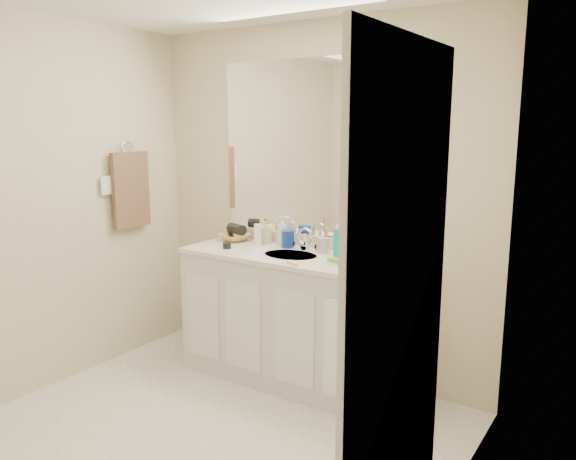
% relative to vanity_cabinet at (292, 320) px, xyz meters
% --- Properties ---
extents(floor, '(2.60, 2.60, 0.00)m').
position_rel_vanity_cabinet_xyz_m(floor, '(0.00, -1.02, -0.42)').
color(floor, silver).
rests_on(floor, ground).
extents(wall_back, '(2.60, 0.02, 2.40)m').
position_rel_vanity_cabinet_xyz_m(wall_back, '(0.00, 0.28, 0.77)').
color(wall_back, beige).
rests_on(wall_back, floor).
extents(wall_left, '(0.02, 2.60, 2.40)m').
position_rel_vanity_cabinet_xyz_m(wall_left, '(-1.30, -1.02, 0.77)').
color(wall_left, beige).
rests_on(wall_left, floor).
extents(wall_right, '(0.02, 2.60, 2.40)m').
position_rel_vanity_cabinet_xyz_m(wall_right, '(1.30, -1.02, 0.77)').
color(wall_right, beige).
rests_on(wall_right, floor).
extents(vanity_cabinet, '(1.50, 0.55, 0.85)m').
position_rel_vanity_cabinet_xyz_m(vanity_cabinet, '(0.00, 0.00, 0.00)').
color(vanity_cabinet, silver).
rests_on(vanity_cabinet, floor).
extents(countertop, '(1.52, 0.57, 0.03)m').
position_rel_vanity_cabinet_xyz_m(countertop, '(0.00, 0.00, 0.44)').
color(countertop, white).
rests_on(countertop, vanity_cabinet).
extents(backsplash, '(1.52, 0.03, 0.08)m').
position_rel_vanity_cabinet_xyz_m(backsplash, '(0.00, 0.26, 0.50)').
color(backsplash, silver).
rests_on(backsplash, countertop).
extents(sink_basin, '(0.37, 0.37, 0.02)m').
position_rel_vanity_cabinet_xyz_m(sink_basin, '(0.00, -0.02, 0.44)').
color(sink_basin, beige).
rests_on(sink_basin, countertop).
extents(faucet, '(0.02, 0.02, 0.11)m').
position_rel_vanity_cabinet_xyz_m(faucet, '(0.00, 0.16, 0.51)').
color(faucet, silver).
rests_on(faucet, countertop).
extents(mirror, '(1.48, 0.01, 1.20)m').
position_rel_vanity_cabinet_xyz_m(mirror, '(0.00, 0.27, 1.14)').
color(mirror, white).
rests_on(mirror, wall_back).
extents(blue_mug, '(0.10, 0.10, 0.12)m').
position_rel_vanity_cabinet_xyz_m(blue_mug, '(-0.13, 0.15, 0.52)').
color(blue_mug, '#1737A0').
rests_on(blue_mug, countertop).
extents(tan_cup, '(0.09, 0.09, 0.10)m').
position_rel_vanity_cabinet_xyz_m(tan_cup, '(0.15, 0.14, 0.51)').
color(tan_cup, beige).
rests_on(tan_cup, countertop).
extents(toothbrush, '(0.02, 0.04, 0.19)m').
position_rel_vanity_cabinet_xyz_m(toothbrush, '(0.16, 0.14, 0.60)').
color(toothbrush, '#FF436D').
rests_on(toothbrush, tan_cup).
extents(mouthwash_bottle, '(0.10, 0.10, 0.19)m').
position_rel_vanity_cabinet_xyz_m(mouthwash_bottle, '(0.30, 0.10, 0.55)').
color(mouthwash_bottle, '#0EAFA9').
rests_on(mouthwash_bottle, countertop).
extents(soap_dish, '(0.12, 0.10, 0.01)m').
position_rel_vanity_cabinet_xyz_m(soap_dish, '(0.36, -0.08, 0.46)').
color(soap_dish, white).
rests_on(soap_dish, countertop).
extents(green_soap, '(0.08, 0.06, 0.03)m').
position_rel_vanity_cabinet_xyz_m(green_soap, '(0.36, -0.08, 0.48)').
color(green_soap, '#70B82D').
rests_on(green_soap, soap_dish).
extents(orange_comb, '(0.11, 0.06, 0.00)m').
position_rel_vanity_cabinet_xyz_m(orange_comb, '(0.15, -0.23, 0.46)').
color(orange_comb, orange).
rests_on(orange_comb, countertop).
extents(dark_jar, '(0.06, 0.06, 0.04)m').
position_rel_vanity_cabinet_xyz_m(dark_jar, '(-0.47, -0.11, 0.48)').
color(dark_jar, black).
rests_on(dark_jar, countertop).
extents(extra_white_bottle, '(0.05, 0.05, 0.16)m').
position_rel_vanity_cabinet_xyz_m(extra_white_bottle, '(-0.34, 0.08, 0.53)').
color(extra_white_bottle, white).
rests_on(extra_white_bottle, countertop).
extents(soap_bottle_white, '(0.09, 0.09, 0.21)m').
position_rel_vanity_cabinet_xyz_m(soap_bottle_white, '(-0.22, 0.21, 0.56)').
color(soap_bottle_white, white).
rests_on(soap_bottle_white, countertop).
extents(soap_bottle_cream, '(0.08, 0.08, 0.16)m').
position_rel_vanity_cabinet_xyz_m(soap_bottle_cream, '(-0.35, 0.18, 0.54)').
color(soap_bottle_cream, beige).
rests_on(soap_bottle_cream, countertop).
extents(soap_bottle_yellow, '(0.14, 0.14, 0.17)m').
position_rel_vanity_cabinet_xyz_m(soap_bottle_yellow, '(-0.41, 0.22, 0.54)').
color(soap_bottle_yellow, '#ECE15C').
rests_on(soap_bottle_yellow, countertop).
extents(wicker_basket, '(0.27, 0.27, 0.05)m').
position_rel_vanity_cabinet_xyz_m(wicker_basket, '(-0.59, 0.13, 0.48)').
color(wicker_basket, '#AF8E46').
rests_on(wicker_basket, countertop).
extents(hair_dryer, '(0.17, 0.12, 0.08)m').
position_rel_vanity_cabinet_xyz_m(hair_dryer, '(-0.57, 0.13, 0.54)').
color(hair_dryer, black).
rests_on(hair_dryer, wicker_basket).
extents(towel_ring, '(0.01, 0.11, 0.11)m').
position_rel_vanity_cabinet_xyz_m(towel_ring, '(-1.27, -0.25, 1.12)').
color(towel_ring, silver).
rests_on(towel_ring, wall_left).
extents(hand_towel, '(0.04, 0.32, 0.55)m').
position_rel_vanity_cabinet_xyz_m(hand_towel, '(-1.25, -0.25, 0.82)').
color(hand_towel, '#473326').
rests_on(hand_towel, towel_ring).
extents(switch_plate, '(0.01, 0.08, 0.13)m').
position_rel_vanity_cabinet_xyz_m(switch_plate, '(-1.27, -0.45, 0.88)').
color(switch_plate, white).
rests_on(switch_plate, wall_left).
extents(door, '(0.02, 0.82, 2.00)m').
position_rel_vanity_cabinet_xyz_m(door, '(1.29, -1.32, 0.57)').
color(door, silver).
rests_on(door, floor).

